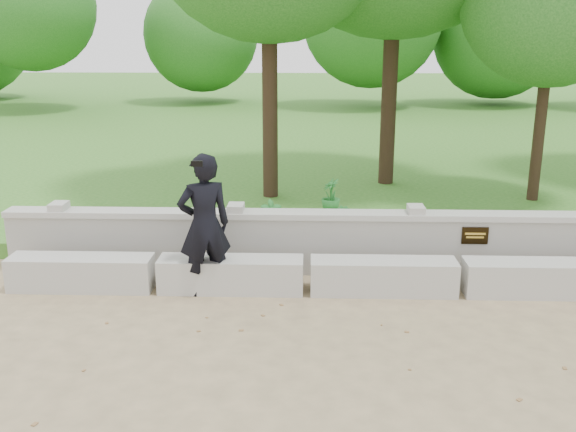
# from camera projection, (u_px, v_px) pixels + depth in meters

# --- Properties ---
(ground) EXTENTS (80.00, 80.00, 0.00)m
(ground) POSITION_uv_depth(u_px,v_px,m) (500.00, 365.00, 6.60)
(ground) COLOR tan
(ground) RESTS_ON ground
(lawn) EXTENTS (40.00, 22.00, 0.25)m
(lawn) POSITION_uv_depth(u_px,v_px,m) (373.00, 138.00, 20.02)
(lawn) COLOR #2B661B
(lawn) RESTS_ON ground
(concrete_bench) EXTENTS (11.90, 0.45, 0.45)m
(concrete_bench) POSITION_uv_depth(u_px,v_px,m) (460.00, 277.00, 8.36)
(concrete_bench) COLOR #AAA8A1
(concrete_bench) RESTS_ON ground
(parapet_wall) EXTENTS (12.50, 0.35, 0.90)m
(parapet_wall) POSITION_uv_depth(u_px,v_px,m) (450.00, 243.00, 8.97)
(parapet_wall) COLOR #A09E97
(parapet_wall) RESTS_ON ground
(man_main) EXTENTS (0.80, 0.75, 1.87)m
(man_main) POSITION_uv_depth(u_px,v_px,m) (204.00, 225.00, 8.18)
(man_main) COLOR black
(man_main) RESTS_ON ground
(shrub_a) EXTENTS (0.39, 0.33, 0.63)m
(shrub_a) POSITION_uv_depth(u_px,v_px,m) (272.00, 220.00, 9.69)
(shrub_a) COLOR #256E2A
(shrub_a) RESTS_ON lawn
(shrub_b) EXTENTS (0.37, 0.37, 0.53)m
(shrub_b) POSITION_uv_depth(u_px,v_px,m) (343.00, 224.00, 9.67)
(shrub_b) COLOR #256E2A
(shrub_b) RESTS_ON lawn
(shrub_d) EXTENTS (0.40, 0.43, 0.61)m
(shrub_d) POSITION_uv_depth(u_px,v_px,m) (331.00, 196.00, 11.20)
(shrub_d) COLOR #256E2A
(shrub_d) RESTS_ON lawn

